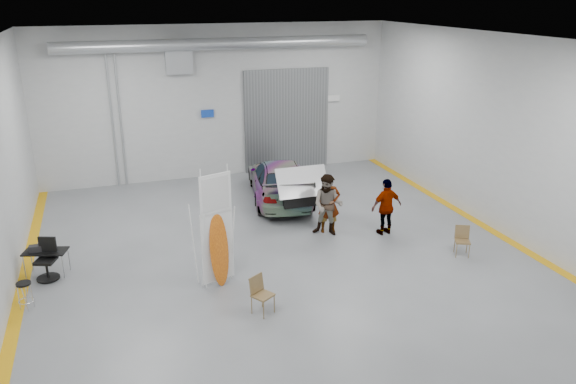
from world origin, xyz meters
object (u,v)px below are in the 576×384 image
object	(u,v)px
sedan_car	(280,180)
work_table	(43,251)
folding_chair_far	(462,247)
office_chair	(46,262)
folding_chair_near	(263,302)
person_a	(329,204)
person_b	(328,205)
person_c	(386,207)
shop_stool	(26,296)
surfboard_display	(215,239)

from	to	relation	value
sedan_car	work_table	distance (m)	8.47
folding_chair_far	office_chair	size ratio (longest dim) A/B	0.78
folding_chair_near	office_chair	world-z (taller)	office_chair
person_a	folding_chair_far	world-z (taller)	person_a
person_b	person_c	size ratio (longest dim) A/B	1.08
person_a	folding_chair_near	world-z (taller)	person_a
person_b	shop_stool	world-z (taller)	person_b
person_a	person_c	bearing A→B (deg)	-9.98
folding_chair_near	person_c	bearing A→B (deg)	0.99
person_a	office_chair	distance (m)	8.20
person_b	person_c	bearing A→B (deg)	15.69
person_a	office_chair	size ratio (longest dim) A/B	1.70
person_b	office_chair	size ratio (longest dim) A/B	1.77
sedan_car	shop_stool	world-z (taller)	sedan_car
person_c	folding_chair_near	xyz separation A→B (m)	(-4.90, -3.20, -0.61)
person_a	shop_stool	world-z (taller)	person_a
office_chair	sedan_car	bearing A→B (deg)	47.27
folding_chair_near	folding_chair_far	world-z (taller)	folding_chair_near
person_b	folding_chair_near	bearing A→B (deg)	-97.66
person_c	work_table	world-z (taller)	person_c
person_b	work_table	xyz separation A→B (m)	(-8.12, -0.06, -0.28)
sedan_car	shop_stool	bearing A→B (deg)	43.98
person_c	office_chair	distance (m)	9.80
person_a	shop_stool	bearing A→B (deg)	-153.63
surfboard_display	office_chair	size ratio (longest dim) A/B	2.90
sedan_car	office_chair	xyz separation A→B (m)	(-7.62, -3.79, -0.24)
person_c	work_table	distance (m)	9.87
office_chair	person_b	bearing A→B (deg)	22.97
person_c	folding_chair_near	distance (m)	5.88
sedan_car	work_table	bearing A→B (deg)	35.42
person_b	surfboard_display	world-z (taller)	surfboard_display
person_a	surfboard_display	xyz separation A→B (m)	(-4.03, -2.25, 0.35)
person_b	office_chair	xyz separation A→B (m)	(-8.06, -0.30, -0.49)
surfboard_display	office_chair	bearing A→B (deg)	138.96
sedan_car	folding_chair_near	size ratio (longest dim) A/B	5.44
surfboard_display	folding_chair_near	distance (m)	2.07
folding_chair_near	shop_stool	size ratio (longest dim) A/B	1.31
person_a	person_c	xyz separation A→B (m)	(1.61, -0.70, -0.03)
surfboard_display	folding_chair_near	bearing A→B (deg)	-83.41
work_table	person_b	bearing A→B (deg)	0.43
office_chair	shop_stool	bearing A→B (deg)	-83.55
person_c	office_chair	size ratio (longest dim) A/B	1.64
shop_stool	office_chair	xyz separation A→B (m)	(0.38, 1.48, 0.13)
person_c	surfboard_display	size ratio (longest dim) A/B	0.57
folding_chair_near	office_chair	bearing A→B (deg)	112.75
person_c	shop_stool	world-z (taller)	person_c
surfboard_display	shop_stool	bearing A→B (deg)	158.37
shop_stool	work_table	bearing A→B (deg)	79.72
person_b	folding_chair_near	distance (m)	4.94
work_table	office_chair	size ratio (longest dim) A/B	1.11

